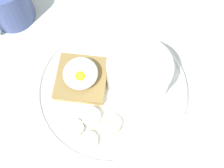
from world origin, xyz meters
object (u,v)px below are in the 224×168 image
at_px(poached_egg, 80,74).
at_px(banana_slice_left, 111,125).
at_px(toast_slice, 82,79).
at_px(oatmeal_bowl, 139,73).
at_px(banana_slice_back, 91,117).
at_px(banana_slice_front, 88,140).
at_px(banana_slice_right, 76,128).
at_px(coffee_mug, 7,2).

bearing_deg(poached_egg, banana_slice_left, -126.55).
relative_size(toast_slice, poached_egg, 1.77).
distance_m(oatmeal_bowl, banana_slice_left, 0.10).
bearing_deg(banana_slice_left, banana_slice_back, 89.39).
xyz_separation_m(toast_slice, banana_slice_left, (-0.06, -0.08, -0.00)).
height_order(toast_slice, banana_slice_front, toast_slice).
height_order(toast_slice, banana_slice_back, banana_slice_back).
bearing_deg(banana_slice_right, banana_slice_front, -111.76).
bearing_deg(banana_slice_back, poached_egg, 36.71).
bearing_deg(banana_slice_right, coffee_mug, 51.77).
xyz_separation_m(toast_slice, coffee_mug, (0.09, 0.19, 0.03)).
relative_size(banana_slice_front, banana_slice_right, 1.31).
bearing_deg(coffee_mug, poached_egg, -114.16).
xyz_separation_m(poached_egg, banana_slice_left, (-0.06, -0.08, -0.02)).
bearing_deg(coffee_mug, oatmeal_bowl, -99.97).
xyz_separation_m(poached_egg, banana_slice_front, (-0.10, -0.06, -0.02)).
distance_m(oatmeal_bowl, banana_slice_right, 0.14).
bearing_deg(toast_slice, banana_slice_left, -126.75).
bearing_deg(oatmeal_bowl, banana_slice_left, 171.88).
height_order(banana_slice_front, banana_slice_left, banana_slice_left).
distance_m(toast_slice, coffee_mug, 0.21).
xyz_separation_m(banana_slice_back, banana_slice_right, (-0.03, 0.02, -0.00)).
height_order(banana_slice_left, coffee_mug, coffee_mug).
distance_m(toast_slice, poached_egg, 0.02).
relative_size(oatmeal_bowl, coffee_mug, 0.92).
height_order(poached_egg, banana_slice_back, poached_egg).
bearing_deg(banana_slice_front, toast_slice, 29.51).
bearing_deg(toast_slice, banana_slice_back, -143.39).
relative_size(oatmeal_bowl, poached_egg, 1.79).
distance_m(banana_slice_right, coffee_mug, 0.28).
bearing_deg(poached_egg, toast_slice, 27.80).
bearing_deg(coffee_mug, banana_slice_right, -128.23).
relative_size(banana_slice_right, coffee_mug, 0.28).
xyz_separation_m(banana_slice_left, coffee_mug, (0.15, 0.27, 0.03)).
distance_m(banana_slice_front, banana_slice_left, 0.05).
height_order(poached_egg, banana_slice_left, poached_egg).
bearing_deg(oatmeal_bowl, poached_egg, 110.81).
height_order(oatmeal_bowl, toast_slice, oatmeal_bowl).
height_order(oatmeal_bowl, banana_slice_right, oatmeal_bowl).
bearing_deg(toast_slice, oatmeal_bowl, -69.65).
height_order(poached_egg, banana_slice_right, poached_egg).
height_order(toast_slice, banana_slice_right, toast_slice).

